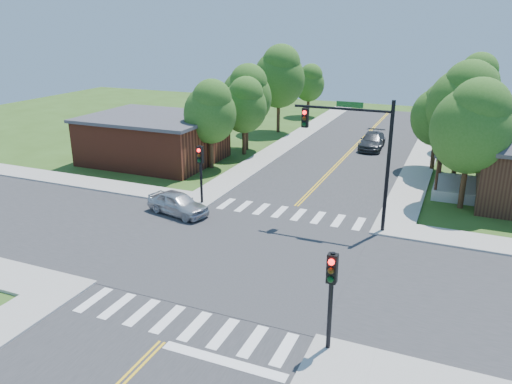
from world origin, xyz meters
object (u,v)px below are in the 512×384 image
at_px(signal_pole_nw, 200,164).
at_px(car_silver, 178,204).
at_px(signal_mast_ne, 357,143).
at_px(car_dgrey, 372,141).
at_px(signal_pole_se, 331,284).

xyz_separation_m(signal_pole_nw, car_silver, (-0.45, -2.08, -1.98)).
distance_m(signal_mast_ne, car_dgrey, 19.12).
bearing_deg(signal_pole_se, car_dgrey, 97.76).
height_order(signal_pole_nw, car_silver, signal_pole_nw).
height_order(signal_mast_ne, signal_pole_nw, signal_mast_ne).
height_order(signal_pole_se, car_silver, signal_pole_se).
xyz_separation_m(signal_pole_se, car_dgrey, (-4.05, 29.73, -1.95)).
bearing_deg(signal_mast_ne, car_dgrey, 97.28).
bearing_deg(car_dgrey, signal_mast_ne, -85.34).
bearing_deg(car_silver, signal_mast_ne, -64.55).
xyz_separation_m(signal_pole_nw, car_dgrey, (7.15, 18.53, -1.95)).
xyz_separation_m(signal_mast_ne, signal_pole_se, (1.69, -11.21, -2.19)).
bearing_deg(signal_pole_nw, car_silver, -102.22).
relative_size(signal_pole_se, signal_pole_nw, 1.00).
distance_m(car_silver, car_dgrey, 21.96).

